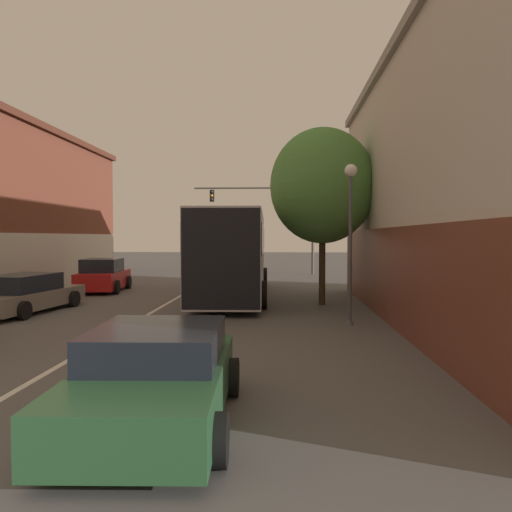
{
  "coord_description": "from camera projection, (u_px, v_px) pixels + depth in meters",
  "views": [
    {
      "loc": [
        4.37,
        -2.32,
        2.53
      ],
      "look_at": [
        3.35,
        16.89,
        1.79
      ],
      "focal_mm": 35.0,
      "sensor_mm": 36.0,
      "label": 1
    }
  ],
  "objects": [
    {
      "name": "lane_center_line",
      "position": [
        175.0,
        299.0,
        20.35
      ],
      "size": [
        0.14,
        47.49,
        0.01
      ],
      "color": "silver",
      "rests_on": "ground_plane"
    },
    {
      "name": "parked_car_left_near",
      "position": [
        103.0,
        276.0,
        23.08
      ],
      "size": [
        2.24,
        4.04,
        1.53
      ],
      "rotation": [
        0.0,
        0.0,
        1.66
      ],
      "color": "red",
      "rests_on": "ground_plane"
    },
    {
      "name": "traffic_signal_gantry",
      "position": [
        276.0,
        208.0,
        33.68
      ],
      "size": [
        8.14,
        0.36,
        6.15
      ],
      "color": "#514C47",
      "rests_on": "ground_plane"
    },
    {
      "name": "hatchback_foreground",
      "position": [
        155.0,
        378.0,
        6.74
      ],
      "size": [
        2.26,
        4.03,
        1.28
      ],
      "rotation": [
        0.0,
        0.0,
        1.61
      ],
      "color": "#285633",
      "rests_on": "ground_plane"
    },
    {
      "name": "street_tree_near",
      "position": [
        323.0,
        186.0,
        18.46
      ],
      "size": [
        3.89,
        3.5,
        6.56
      ],
      "color": "#3D2D1E",
      "rests_on": "ground_plane"
    },
    {
      "name": "bus",
      "position": [
        234.0,
        250.0,
        21.11
      ],
      "size": [
        3.08,
        11.91,
        3.48
      ],
      "rotation": [
        0.0,
        0.0,
        1.6
      ],
      "color": "#B7B7BC",
      "rests_on": "ground_plane"
    },
    {
      "name": "parked_car_left_mid",
      "position": [
        26.0,
        294.0,
        16.66
      ],
      "size": [
        2.32,
        4.85,
        1.29
      ],
      "rotation": [
        0.0,
        0.0,
        1.46
      ],
      "color": "slate",
      "rests_on": "ground_plane"
    },
    {
      "name": "street_lamp",
      "position": [
        350.0,
        223.0,
        14.26
      ],
      "size": [
        0.37,
        0.37,
        4.6
      ],
      "color": "#47474C",
      "rests_on": "ground_plane"
    }
  ]
}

